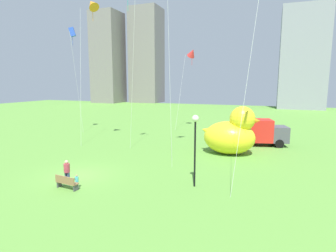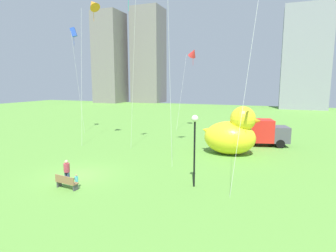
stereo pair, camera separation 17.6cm
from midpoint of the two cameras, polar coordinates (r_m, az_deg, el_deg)
The scene contains 12 objects.
ground_plane at distance 21.74m, azimuth -18.06°, elevation -9.73°, with size 140.00×140.00×0.00m, color #5D973B.
park_bench at distance 19.27m, azimuth -20.51°, elevation -10.80°, with size 1.65×0.62×0.90m.
person_adult at distance 20.13m, azimuth -20.38°, elevation -8.66°, with size 0.40×0.40×1.64m.
person_child at distance 19.22m, azimuth -18.56°, elevation -10.67°, with size 0.22×0.22×0.90m.
giant_inflatable_duck at distance 27.00m, azimuth 12.76°, elevation -1.57°, with size 5.60×3.59×4.64m.
lamppost at distance 17.83m, azimuth 5.35°, elevation -1.64°, with size 0.44×0.44×4.76m.
box_truck at distance 31.67m, azimuth 17.84°, elevation -1.22°, with size 6.23×3.64×2.85m.
city_skyline at distance 87.21m, azimuth 11.33°, elevation 13.38°, with size 88.08×18.78×31.58m.
kite_teal at distance 28.87m, azimuth -8.42°, elevation 24.05°, with size 1.02×1.20×15.85m.
kite_red at distance 40.30m, azimuth 4.85°, elevation 14.78°, with size 2.86×3.49×11.72m.
kite_orange at distance 33.03m, azimuth -15.53°, elevation 23.00°, with size 3.06×2.96×15.81m.
kite_blue at distance 39.80m, azimuth -19.28°, elevation 17.72°, with size 1.34×1.29×13.90m.
Camera 1 is at (13.01, -16.00, 6.80)m, focal length 29.52 mm.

